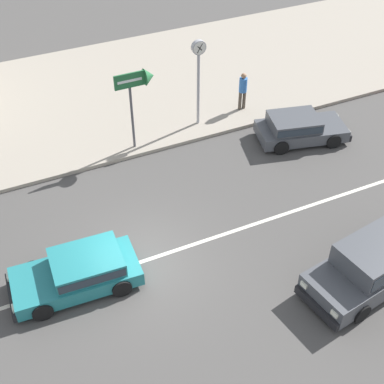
% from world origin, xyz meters
% --- Properties ---
extents(ground_plane, '(160.00, 160.00, 0.00)m').
position_xyz_m(ground_plane, '(0.00, 0.00, 0.00)').
color(ground_plane, '#4C4947').
extents(lane_centre_stripe, '(50.40, 0.14, 0.01)m').
position_xyz_m(lane_centre_stripe, '(0.00, 0.00, 0.00)').
color(lane_centre_stripe, silver).
rests_on(lane_centre_stripe, ground).
extents(kerb_strip, '(68.00, 10.00, 0.15)m').
position_xyz_m(kerb_strip, '(0.00, 10.18, 0.07)').
color(kerb_strip, '#9E9384').
rests_on(kerb_strip, ground).
extents(minivan_dark_grey_0, '(4.90, 2.42, 1.56)m').
position_xyz_m(minivan_dark_grey_0, '(6.40, -3.54, 0.84)').
color(minivan_dark_grey_0, '#47494F').
rests_on(minivan_dark_grey_0, ground).
extents(hatchback_teal_2, '(3.90, 2.00, 1.10)m').
position_xyz_m(hatchback_teal_2, '(-1.79, -0.08, 0.59)').
color(hatchback_teal_2, teal).
rests_on(hatchback_teal_2, ground).
extents(hatchback_dark_grey_4, '(3.89, 2.42, 1.10)m').
position_xyz_m(hatchback_dark_grey_4, '(8.26, 3.61, 0.59)').
color(hatchback_dark_grey_4, '#47494F').
rests_on(hatchback_dark_grey_4, ground).
extents(street_clock, '(0.57, 0.22, 3.69)m').
position_xyz_m(street_clock, '(5.00, 6.20, 2.81)').
color(street_clock, '#9E9EA3').
rests_on(street_clock, kerb_strip).
extents(arrow_signboard, '(1.53, 0.63, 3.27)m').
position_xyz_m(arrow_signboard, '(2.52, 5.68, 2.90)').
color(arrow_signboard, '#4C4C51').
rests_on(arrow_signboard, kerb_strip).
extents(pedestrian_near_clock, '(0.34, 0.34, 1.70)m').
position_xyz_m(pedestrian_near_clock, '(7.21, 6.42, 1.14)').
color(pedestrian_near_clock, '#4C4238').
rests_on(pedestrian_near_clock, kerb_strip).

